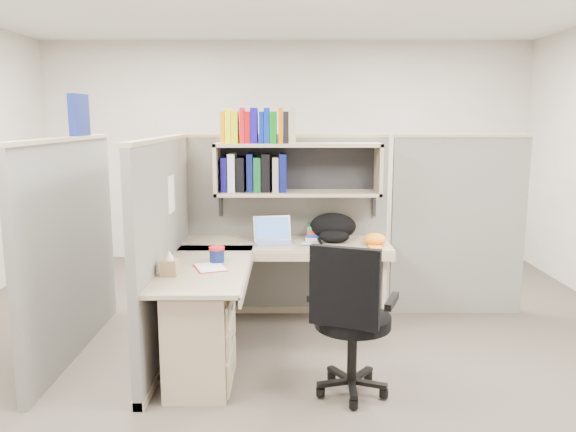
{
  "coord_description": "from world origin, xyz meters",
  "views": [
    {
      "loc": [
        0.01,
        -4.06,
        1.76
      ],
      "look_at": [
        0.02,
        0.25,
        1.01
      ],
      "focal_mm": 35.0,
      "sensor_mm": 36.0,
      "label": 1
    }
  ],
  "objects_px": {
    "desk": "(228,309)",
    "backpack": "(333,228)",
    "snack_canister": "(217,254)",
    "task_chair": "(351,343)",
    "laptop": "(274,230)"
  },
  "relations": [
    {
      "from": "desk",
      "to": "task_chair",
      "type": "xyz_separation_m",
      "value": [
        0.82,
        -0.42,
        -0.08
      ]
    },
    {
      "from": "task_chair",
      "to": "backpack",
      "type": "bearing_deg",
      "value": 90.3
    },
    {
      "from": "snack_canister",
      "to": "task_chair",
      "type": "relative_size",
      "value": 0.11
    },
    {
      "from": "laptop",
      "to": "desk",
      "type": "bearing_deg",
      "value": -121.08
    },
    {
      "from": "desk",
      "to": "laptop",
      "type": "height_order",
      "value": "laptop"
    },
    {
      "from": "snack_canister",
      "to": "task_chair",
      "type": "bearing_deg",
      "value": -34.39
    },
    {
      "from": "desk",
      "to": "backpack",
      "type": "height_order",
      "value": "backpack"
    },
    {
      "from": "laptop",
      "to": "snack_canister",
      "type": "height_order",
      "value": "laptop"
    },
    {
      "from": "task_chair",
      "to": "laptop",
      "type": "bearing_deg",
      "value": 112.6
    },
    {
      "from": "desk",
      "to": "snack_canister",
      "type": "height_order",
      "value": "snack_canister"
    },
    {
      "from": "laptop",
      "to": "backpack",
      "type": "distance_m",
      "value": 0.52
    },
    {
      "from": "snack_canister",
      "to": "task_chair",
      "type": "distance_m",
      "value": 1.19
    },
    {
      "from": "backpack",
      "to": "snack_canister",
      "type": "bearing_deg",
      "value": -130.13
    },
    {
      "from": "laptop",
      "to": "backpack",
      "type": "xyz_separation_m",
      "value": [
        0.5,
        0.11,
        0.0
      ]
    },
    {
      "from": "desk",
      "to": "backpack",
      "type": "xyz_separation_m",
      "value": [
        0.81,
        0.92,
        0.41
      ]
    }
  ]
}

